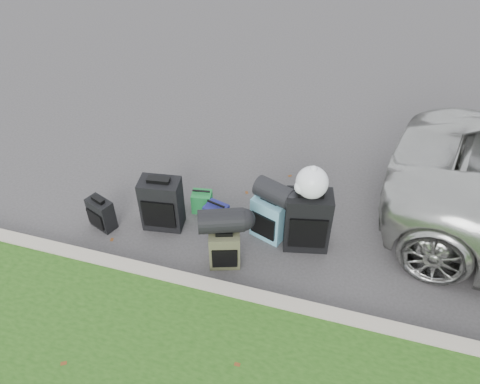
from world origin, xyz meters
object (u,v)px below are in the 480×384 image
(suitcase_small_black, at_px, (101,214))
(tote_navy, at_px, (216,215))
(suitcase_olive, at_px, (225,249))
(suitcase_large_black_right, at_px, (307,221))
(tote_green, at_px, (202,202))
(suitcase_large_black_left, at_px, (162,204))
(suitcase_teal, at_px, (269,218))

(suitcase_small_black, distance_m, tote_navy, 1.50)
(suitcase_olive, bearing_deg, suitcase_large_black_right, 16.21)
(suitcase_olive, relative_size, tote_green, 1.69)
(suitcase_small_black, relative_size, tote_navy, 1.43)
(suitcase_large_black_left, relative_size, suitcase_large_black_right, 0.90)
(suitcase_olive, height_order, tote_navy, suitcase_olive)
(tote_green, bearing_deg, tote_navy, -45.19)
(suitcase_large_black_right, bearing_deg, suitcase_olive, -158.26)
(suitcase_large_black_left, distance_m, suitcase_teal, 1.39)
(suitcase_large_black_left, relative_size, suitcase_teal, 1.23)
(suitcase_teal, bearing_deg, tote_navy, -162.52)
(suitcase_large_black_left, height_order, tote_green, suitcase_large_black_left)
(tote_green, bearing_deg, suitcase_large_black_left, -142.61)
(suitcase_olive, height_order, suitcase_large_black_right, suitcase_large_black_right)
(suitcase_small_black, height_order, tote_green, suitcase_small_black)
(suitcase_small_black, xyz_separation_m, suitcase_large_black_right, (2.63, 0.42, 0.20))
(suitcase_small_black, xyz_separation_m, suitcase_olive, (1.75, -0.17, 0.03))
(suitcase_olive, distance_m, suitcase_large_black_right, 1.08)
(suitcase_large_black_left, relative_size, suitcase_olive, 1.47)
(suitcase_large_black_left, xyz_separation_m, tote_navy, (0.66, 0.22, -0.22))
(suitcase_olive, relative_size, suitcase_large_black_right, 0.61)
(suitcase_large_black_left, height_order, suitcase_large_black_right, suitcase_large_black_right)
(suitcase_small_black, relative_size, suitcase_teal, 0.72)
(suitcase_large_black_left, xyz_separation_m, tote_green, (0.39, 0.42, -0.22))
(suitcase_large_black_left, bearing_deg, tote_green, 38.89)
(suitcase_olive, relative_size, suitcase_teal, 0.84)
(suitcase_olive, xyz_separation_m, tote_green, (-0.60, 0.84, -0.10))
(suitcase_large_black_left, distance_m, tote_green, 0.61)
(suitcase_small_black, distance_m, tote_green, 1.33)
(suitcase_small_black, bearing_deg, tote_navy, 39.49)
(suitcase_teal, bearing_deg, suitcase_olive, -102.90)
(suitcase_small_black, xyz_separation_m, tote_navy, (1.43, 0.47, -0.07))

